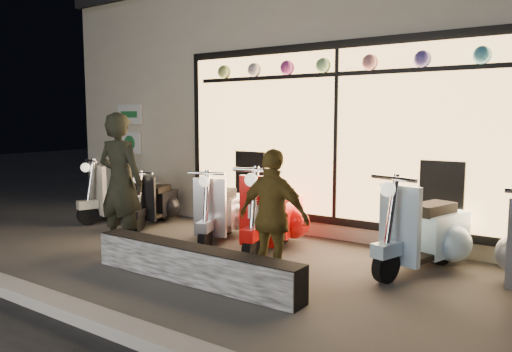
{
  "coord_description": "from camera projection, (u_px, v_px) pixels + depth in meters",
  "views": [
    {
      "loc": [
        3.96,
        -4.59,
        1.8
      ],
      "look_at": [
        0.33,
        0.6,
        1.05
      ],
      "focal_mm": 35.0,
      "sensor_mm": 36.0,
      "label": 1
    }
  ],
  "objects": [
    {
      "name": "ground",
      "position": [
        207.0,
        263.0,
        6.21
      ],
      "size": [
        40.0,
        40.0,
        0.0
      ],
      "primitive_type": "plane",
      "color": "#383533",
      "rests_on": "ground"
    },
    {
      "name": "kerb",
      "position": [
        65.0,
        308.0,
        4.57
      ],
      "size": [
        40.0,
        0.25,
        0.12
      ],
      "primitive_type": "cube",
      "color": "slate",
      "rests_on": "ground"
    },
    {
      "name": "shop_building",
      "position": [
        368.0,
        102.0,
        10.01
      ],
      "size": [
        10.2,
        6.23,
        4.2
      ],
      "color": "beige",
      "rests_on": "ground"
    },
    {
      "name": "graffiti_barrier",
      "position": [
        193.0,
        264.0,
        5.45
      ],
      "size": [
        2.72,
        0.28,
        0.4
      ],
      "primitive_type": "cube",
      "color": "black",
      "rests_on": "ground"
    },
    {
      "name": "scooter_silver",
      "position": [
        222.0,
        211.0,
        7.41
      ],
      "size": [
        0.8,
        1.42,
        1.02
      ],
      "rotation": [
        0.0,
        0.0,
        0.38
      ],
      "color": "black",
      "rests_on": "ground"
    },
    {
      "name": "scooter_red",
      "position": [
        275.0,
        215.0,
        6.86
      ],
      "size": [
        0.72,
        1.59,
        1.13
      ],
      "rotation": [
        0.0,
        0.0,
        0.21
      ],
      "color": "black",
      "rests_on": "ground"
    },
    {
      "name": "scooter_black",
      "position": [
        157.0,
        202.0,
        8.48
      ],
      "size": [
        0.67,
        1.25,
        0.9
      ],
      "rotation": [
        0.0,
        0.0,
        0.33
      ],
      "color": "black",
      "rests_on": "ground"
    },
    {
      "name": "scooter_cream",
      "position": [
        131.0,
        196.0,
        8.77
      ],
      "size": [
        0.78,
        1.46,
        1.05
      ],
      "rotation": [
        0.0,
        0.0,
        -0.32
      ],
      "color": "black",
      "rests_on": "ground"
    },
    {
      "name": "scooter_blue",
      "position": [
        429.0,
        232.0,
        5.91
      ],
      "size": [
        0.78,
        1.56,
        1.11
      ],
      "rotation": [
        0.0,
        0.0,
        -0.28
      ],
      "color": "black",
      "rests_on": "ground"
    },
    {
      "name": "man",
      "position": [
        121.0,
        182.0,
        6.68
      ],
      "size": [
        0.74,
        0.55,
        1.86
      ],
      "primitive_type": "imported",
      "rotation": [
        0.0,
        0.0,
        3.31
      ],
      "color": "black",
      "rests_on": "ground"
    },
    {
      "name": "woman",
      "position": [
        273.0,
        217.0,
        5.33
      ],
      "size": [
        0.87,
        0.37,
        1.47
      ],
      "primitive_type": "imported",
      "rotation": [
        0.0,
        0.0,
        3.13
      ],
      "color": "brown",
      "rests_on": "ground"
    }
  ]
}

